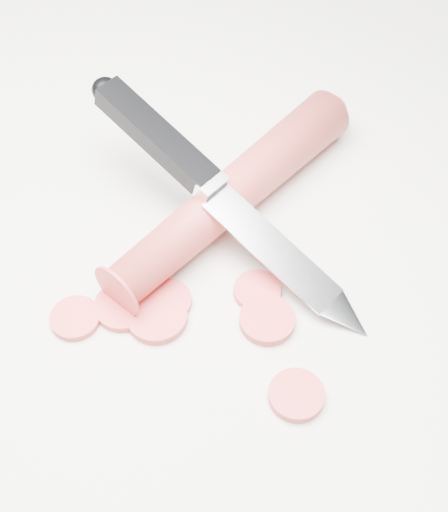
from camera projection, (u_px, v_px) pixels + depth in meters
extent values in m
plane|color=silver|center=(143.00, 264.00, 0.47)|extent=(2.40, 2.40, 0.00)
cylinder|color=#BA332E|center=(233.00, 193.00, 0.48)|extent=(0.20, 0.15, 0.03)
cylinder|color=red|center=(75.00, 318.00, 0.44)|extent=(0.03, 0.03, 0.01)
cylinder|color=red|center=(167.00, 301.00, 0.45)|extent=(0.03, 0.03, 0.01)
cylinder|color=red|center=(157.00, 317.00, 0.44)|extent=(0.04, 0.04, 0.01)
cylinder|color=red|center=(296.00, 395.00, 0.41)|extent=(0.03, 0.03, 0.01)
cylinder|color=red|center=(257.00, 291.00, 0.45)|extent=(0.03, 0.03, 0.01)
cylinder|color=red|center=(123.00, 306.00, 0.45)|extent=(0.04, 0.04, 0.01)
cylinder|color=red|center=(267.00, 320.00, 0.44)|extent=(0.03, 0.03, 0.01)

